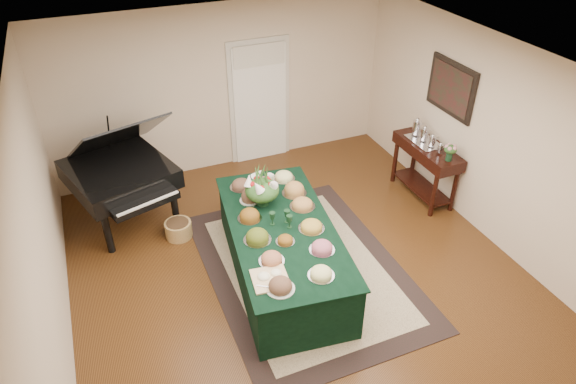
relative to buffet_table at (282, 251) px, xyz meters
name	(u,v)px	position (x,y,z in m)	size (l,w,h in m)	color
ground	(297,271)	(0.19, -0.03, -0.38)	(6.00, 6.00, 0.00)	black
area_rug	(304,268)	(0.29, -0.03, -0.38)	(2.37, 3.32, 0.01)	black
kitchen_doorway	(260,103)	(0.79, 2.94, 0.64)	(1.05, 0.07, 2.10)	beige
buffet_table	(282,251)	(0.00, 0.00, 0.00)	(1.54, 2.72, 0.76)	black
food_platters	(279,217)	(0.02, 0.13, 0.43)	(1.14, 2.28, 0.14)	silver
cutting_board	(270,276)	(-0.45, -0.78, 0.41)	(0.42, 0.42, 0.10)	tan
green_goblets	(283,219)	(0.03, 0.03, 0.47)	(0.26, 0.21, 0.18)	#13311B
floral_centerpiece	(262,186)	(-0.05, 0.54, 0.64)	(0.45, 0.45, 0.45)	#13311B
grand_piano	(120,173)	(-1.63, 1.95, 0.41)	(1.64, 1.82, 1.61)	black
wicker_basket	(179,229)	(-1.05, 1.27, -0.27)	(0.37, 0.37, 0.23)	olive
mahogany_sideboard	(426,157)	(2.69, 0.84, 0.30)	(0.45, 1.22, 0.88)	black
tea_service	(426,136)	(2.69, 0.93, 0.61)	(0.34, 0.74, 0.30)	silver
pink_bouquet	(450,150)	(2.69, 0.37, 0.67)	(0.20, 0.20, 0.26)	#13311B
wall_painting	(451,88)	(2.91, 0.84, 1.37)	(0.05, 0.95, 0.75)	black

